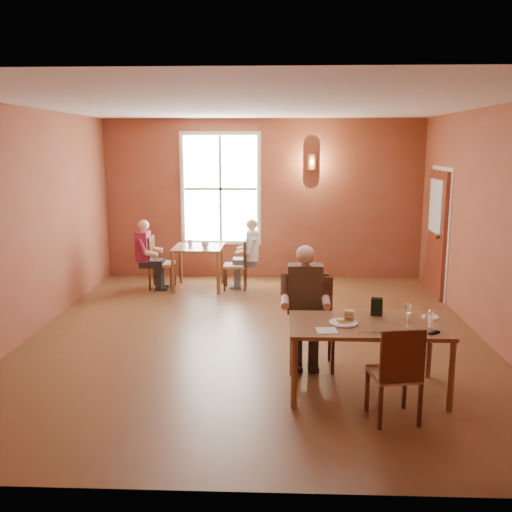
{
  "coord_description": "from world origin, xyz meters",
  "views": [
    {
      "loc": [
        0.3,
        -7.27,
        2.5
      ],
      "look_at": [
        0.0,
        0.2,
        1.05
      ],
      "focal_mm": 40.0,
      "sensor_mm": 36.0,
      "label": 1
    }
  ],
  "objects_px": {
    "chair_empty": "(394,372)",
    "diner_main": "(314,312)",
    "second_table": "(199,268)",
    "chair_diner_main": "(314,324)",
    "chair_diner_maroon": "(162,262)",
    "chair_diner_white": "(235,264)",
    "main_table": "(366,358)",
    "diner_maroon": "(160,255)",
    "diner_white": "(237,256)"
  },
  "relations": [
    {
      "from": "chair_empty",
      "to": "diner_main",
      "type": "bearing_deg",
      "value": 109.37
    },
    {
      "from": "second_table",
      "to": "chair_diner_main",
      "type": "bearing_deg",
      "value": -63.2
    },
    {
      "from": "chair_empty",
      "to": "chair_diner_maroon",
      "type": "distance_m",
      "value": 5.76
    },
    {
      "from": "chair_empty",
      "to": "chair_diner_white",
      "type": "bearing_deg",
      "value": 101.25
    },
    {
      "from": "main_table",
      "to": "diner_maroon",
      "type": "bearing_deg",
      "value": 125.21
    },
    {
      "from": "main_table",
      "to": "diner_white",
      "type": "relative_size",
      "value": 1.31
    },
    {
      "from": "chair_diner_maroon",
      "to": "chair_empty",
      "type": "bearing_deg",
      "value": 32.95
    },
    {
      "from": "second_table",
      "to": "diner_white",
      "type": "height_order",
      "value": "diner_white"
    },
    {
      "from": "main_table",
      "to": "chair_diner_main",
      "type": "relative_size",
      "value": 1.54
    },
    {
      "from": "diner_main",
      "to": "diner_white",
      "type": "bearing_deg",
      "value": -72.59
    },
    {
      "from": "chair_diner_white",
      "to": "diner_main",
      "type": "bearing_deg",
      "value": -162.16
    },
    {
      "from": "chair_diner_main",
      "to": "chair_empty",
      "type": "relative_size",
      "value": 1.1
    },
    {
      "from": "chair_empty",
      "to": "diner_maroon",
      "type": "xyz_separation_m",
      "value": [
        -3.16,
        4.83,
        0.14
      ]
    },
    {
      "from": "second_table",
      "to": "diner_white",
      "type": "bearing_deg",
      "value": 0.0
    },
    {
      "from": "chair_diner_white",
      "to": "diner_maroon",
      "type": "distance_m",
      "value": 1.34
    },
    {
      "from": "chair_diner_white",
      "to": "chair_diner_main",
      "type": "bearing_deg",
      "value": -162.02
    },
    {
      "from": "main_table",
      "to": "chair_diner_white",
      "type": "distance_m",
      "value": 4.56
    },
    {
      "from": "chair_empty",
      "to": "second_table",
      "type": "relative_size",
      "value": 1.08
    },
    {
      "from": "diner_white",
      "to": "diner_maroon",
      "type": "xyz_separation_m",
      "value": [
        -1.36,
        0.0,
        0.0
      ]
    },
    {
      "from": "diner_main",
      "to": "diner_maroon",
      "type": "height_order",
      "value": "diner_main"
    },
    {
      "from": "chair_empty",
      "to": "chair_diner_white",
      "type": "relative_size",
      "value": 1.04
    },
    {
      "from": "chair_diner_white",
      "to": "diner_maroon",
      "type": "relative_size",
      "value": 0.74
    },
    {
      "from": "chair_diner_main",
      "to": "chair_diner_maroon",
      "type": "height_order",
      "value": "chair_diner_main"
    },
    {
      "from": "diner_white",
      "to": "chair_empty",
      "type": "bearing_deg",
      "value": -159.55
    },
    {
      "from": "second_table",
      "to": "main_table",
      "type": "bearing_deg",
      "value": -61.38
    },
    {
      "from": "main_table",
      "to": "chair_empty",
      "type": "bearing_deg",
      "value": -74.29
    },
    {
      "from": "chair_diner_main",
      "to": "chair_diner_white",
      "type": "relative_size",
      "value": 1.15
    },
    {
      "from": "main_table",
      "to": "diner_main",
      "type": "distance_m",
      "value": 0.85
    },
    {
      "from": "chair_diner_maroon",
      "to": "main_table",
      "type": "bearing_deg",
      "value": 34.94
    },
    {
      "from": "main_table",
      "to": "chair_diner_main",
      "type": "xyz_separation_m",
      "value": [
        -0.5,
        0.65,
        0.14
      ]
    },
    {
      "from": "main_table",
      "to": "chair_diner_main",
      "type": "bearing_deg",
      "value": 127.57
    },
    {
      "from": "main_table",
      "to": "chair_diner_maroon",
      "type": "relative_size",
      "value": 1.68
    },
    {
      "from": "chair_diner_white",
      "to": "chair_empty",
      "type": "bearing_deg",
      "value": -159.24
    },
    {
      "from": "second_table",
      "to": "chair_diner_white",
      "type": "height_order",
      "value": "chair_diner_white"
    },
    {
      "from": "second_table",
      "to": "diner_white",
      "type": "distance_m",
      "value": 0.71
    },
    {
      "from": "chair_diner_white",
      "to": "diner_white",
      "type": "relative_size",
      "value": 0.74
    },
    {
      "from": "chair_diner_main",
      "to": "second_table",
      "type": "relative_size",
      "value": 1.19
    },
    {
      "from": "second_table",
      "to": "chair_diner_white",
      "type": "distance_m",
      "value": 0.65
    },
    {
      "from": "main_table",
      "to": "chair_diner_maroon",
      "type": "distance_m",
      "value": 5.18
    },
    {
      "from": "diner_maroon",
      "to": "chair_diner_white",
      "type": "bearing_deg",
      "value": 90.0
    },
    {
      "from": "chair_empty",
      "to": "second_table",
      "type": "xyz_separation_m",
      "value": [
        -2.48,
        4.83,
        -0.08
      ]
    },
    {
      "from": "chair_empty",
      "to": "diner_white",
      "type": "relative_size",
      "value": 0.77
    },
    {
      "from": "chair_diner_main",
      "to": "second_table",
      "type": "bearing_deg",
      "value": -63.2
    },
    {
      "from": "diner_main",
      "to": "chair_diner_white",
      "type": "distance_m",
      "value": 3.82
    },
    {
      "from": "diner_white",
      "to": "diner_main",
      "type": "bearing_deg",
      "value": -162.59
    },
    {
      "from": "second_table",
      "to": "chair_diner_maroon",
      "type": "relative_size",
      "value": 0.92
    },
    {
      "from": "diner_white",
      "to": "chair_diner_white",
      "type": "bearing_deg",
      "value": 90.0
    },
    {
      "from": "diner_main",
      "to": "diner_maroon",
      "type": "distance_m",
      "value": 4.4
    },
    {
      "from": "diner_white",
      "to": "chair_diner_maroon",
      "type": "distance_m",
      "value": 1.34
    },
    {
      "from": "diner_main",
      "to": "diner_white",
      "type": "xyz_separation_m",
      "value": [
        -1.14,
        3.63,
        -0.07
      ]
    }
  ]
}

